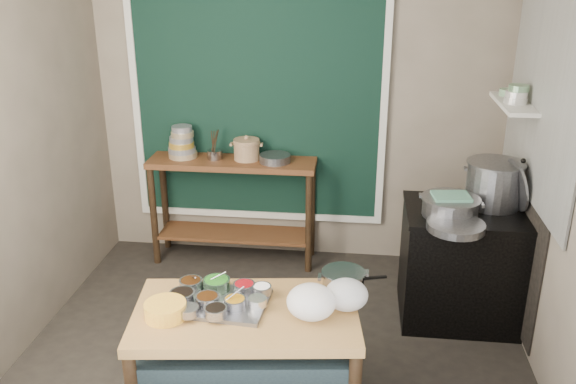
# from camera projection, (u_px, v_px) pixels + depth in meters

# --- Properties ---
(floor) EXTENTS (3.50, 3.00, 0.02)m
(floor) POSITION_uv_depth(u_px,v_px,m) (276.00, 346.00, 4.36)
(floor) COLOR #28241F
(floor) RESTS_ON ground
(back_wall) EXTENTS (3.50, 0.02, 2.80)m
(back_wall) POSITION_uv_depth(u_px,v_px,m) (298.00, 104.00, 5.24)
(back_wall) COLOR gray
(back_wall) RESTS_ON floor
(left_wall) EXTENTS (0.02, 3.00, 2.80)m
(left_wall) POSITION_uv_depth(u_px,v_px,m) (12.00, 149.00, 4.04)
(left_wall) COLOR gray
(left_wall) RESTS_ON floor
(right_wall) EXTENTS (0.02, 3.00, 2.80)m
(right_wall) POSITION_uv_depth(u_px,v_px,m) (564.00, 169.00, 3.66)
(right_wall) COLOR gray
(right_wall) RESTS_ON floor
(curtain_panel) EXTENTS (2.10, 0.02, 1.90)m
(curtain_panel) POSITION_uv_depth(u_px,v_px,m) (258.00, 110.00, 5.26)
(curtain_panel) COLOR black
(curtain_panel) RESTS_ON back_wall
(curtain_frame) EXTENTS (2.22, 0.03, 2.02)m
(curtain_frame) POSITION_uv_depth(u_px,v_px,m) (257.00, 110.00, 5.25)
(curtain_frame) COLOR beige
(curtain_frame) RESTS_ON back_wall
(tile_panel) EXTENTS (0.02, 1.70, 1.70)m
(tile_panel) POSITION_uv_depth(u_px,v_px,m) (546.00, 77.00, 4.00)
(tile_panel) COLOR #B2B2AA
(tile_panel) RESTS_ON right_wall
(soot_patch) EXTENTS (0.01, 1.30, 1.30)m
(soot_patch) POSITION_uv_depth(u_px,v_px,m) (519.00, 230.00, 4.51)
(soot_patch) COLOR black
(soot_patch) RESTS_ON right_wall
(wall_shelf) EXTENTS (0.22, 0.70, 0.03)m
(wall_shelf) POSITION_uv_depth(u_px,v_px,m) (514.00, 104.00, 4.38)
(wall_shelf) COLOR beige
(wall_shelf) RESTS_ON right_wall
(prep_table) EXTENTS (1.33, 0.87, 0.75)m
(prep_table) POSITION_uv_depth(u_px,v_px,m) (247.00, 366.00, 3.53)
(prep_table) COLOR olive
(prep_table) RESTS_ON floor
(back_counter) EXTENTS (1.45, 0.40, 0.95)m
(back_counter) POSITION_uv_depth(u_px,v_px,m) (234.00, 211.00, 5.43)
(back_counter) COLOR #5C321A
(back_counter) RESTS_ON floor
(stove_block) EXTENTS (0.90, 0.68, 0.85)m
(stove_block) POSITION_uv_depth(u_px,v_px,m) (464.00, 266.00, 4.56)
(stove_block) COLOR black
(stove_block) RESTS_ON floor
(stove_top) EXTENTS (0.92, 0.69, 0.03)m
(stove_top) POSITION_uv_depth(u_px,v_px,m) (470.00, 212.00, 4.40)
(stove_top) COLOR black
(stove_top) RESTS_ON stove_block
(condiment_tray) EXTENTS (0.56, 0.42, 0.02)m
(condiment_tray) POSITION_uv_depth(u_px,v_px,m) (220.00, 302.00, 3.45)
(condiment_tray) COLOR gray
(condiment_tray) RESTS_ON prep_table
(condiment_bowls) EXTENTS (0.56, 0.42, 0.06)m
(condiment_bowls) POSITION_uv_depth(u_px,v_px,m) (216.00, 295.00, 3.45)
(condiment_bowls) COLOR gray
(condiment_bowls) RESTS_ON condiment_tray
(yellow_basin) EXTENTS (0.28, 0.28, 0.09)m
(yellow_basin) POSITION_uv_depth(u_px,v_px,m) (165.00, 310.00, 3.32)
(yellow_basin) COLOR gold
(yellow_basin) RESTS_ON prep_table
(saucepan) EXTENTS (0.32, 0.32, 0.14)m
(saucepan) POSITION_uv_depth(u_px,v_px,m) (343.00, 282.00, 3.54)
(saucepan) COLOR gray
(saucepan) RESTS_ON prep_table
(plastic_bag_a) EXTENTS (0.28, 0.25, 0.20)m
(plastic_bag_a) POSITION_uv_depth(u_px,v_px,m) (311.00, 302.00, 3.29)
(plastic_bag_a) COLOR white
(plastic_bag_a) RESTS_ON prep_table
(plastic_bag_b) EXTENTS (0.29, 0.26, 0.18)m
(plastic_bag_b) POSITION_uv_depth(u_px,v_px,m) (346.00, 295.00, 3.38)
(plastic_bag_b) COLOR white
(plastic_bag_b) RESTS_ON prep_table
(bowl_stack) EXTENTS (0.25, 0.25, 0.28)m
(bowl_stack) POSITION_uv_depth(u_px,v_px,m) (182.00, 144.00, 5.28)
(bowl_stack) COLOR tan
(bowl_stack) RESTS_ON back_counter
(utensil_cup) EXTENTS (0.13, 0.13, 0.08)m
(utensil_cup) POSITION_uv_depth(u_px,v_px,m) (215.00, 154.00, 5.27)
(utensil_cup) COLOR gray
(utensil_cup) RESTS_ON back_counter
(ceramic_crock) EXTENTS (0.25, 0.25, 0.16)m
(ceramic_crock) POSITION_uv_depth(u_px,v_px,m) (247.00, 151.00, 5.24)
(ceramic_crock) COLOR #9B7B54
(ceramic_crock) RESTS_ON back_counter
(wide_bowl) EXTENTS (0.32, 0.32, 0.07)m
(wide_bowl) POSITION_uv_depth(u_px,v_px,m) (275.00, 158.00, 5.19)
(wide_bowl) COLOR gray
(wide_bowl) RESTS_ON back_counter
(stock_pot) EXTENTS (0.46, 0.46, 0.33)m
(stock_pot) POSITION_uv_depth(u_px,v_px,m) (494.00, 184.00, 4.43)
(stock_pot) COLOR gray
(stock_pot) RESTS_ON stove_top
(pot_lid) EXTENTS (0.15, 0.40, 0.39)m
(pot_lid) POSITION_uv_depth(u_px,v_px,m) (517.00, 185.00, 4.34)
(pot_lid) COLOR gray
(pot_lid) RESTS_ON stove_top
(steamer) EXTENTS (0.53, 0.53, 0.14)m
(steamer) POSITION_uv_depth(u_px,v_px,m) (450.00, 206.00, 4.28)
(steamer) COLOR gray
(steamer) RESTS_ON stove_top
(green_cloth) EXTENTS (0.27, 0.22, 0.02)m
(green_cloth) POSITION_uv_depth(u_px,v_px,m) (451.00, 196.00, 4.26)
(green_cloth) COLOR #51846D
(green_cloth) RESTS_ON steamer
(shallow_pan) EXTENTS (0.51, 0.51, 0.05)m
(shallow_pan) POSITION_uv_depth(u_px,v_px,m) (456.00, 226.00, 4.08)
(shallow_pan) COLOR gray
(shallow_pan) RESTS_ON stove_top
(shelf_bowl_stack) EXTENTS (0.16, 0.16, 0.13)m
(shelf_bowl_stack) POSITION_uv_depth(u_px,v_px,m) (517.00, 95.00, 4.31)
(shelf_bowl_stack) COLOR silver
(shelf_bowl_stack) RESTS_ON wall_shelf
(shelf_bowl_green) EXTENTS (0.18, 0.18, 0.05)m
(shelf_bowl_green) POSITION_uv_depth(u_px,v_px,m) (509.00, 92.00, 4.56)
(shelf_bowl_green) COLOR gray
(shelf_bowl_green) RESTS_ON wall_shelf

